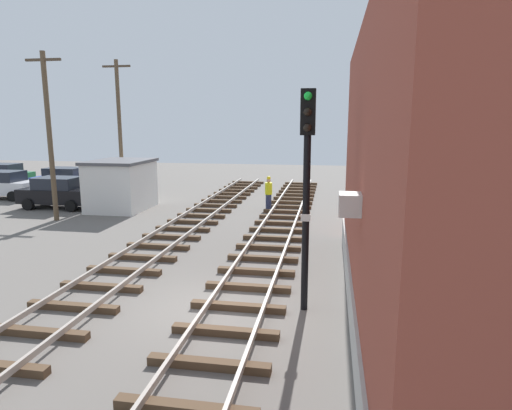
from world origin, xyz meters
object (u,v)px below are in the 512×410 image
parked_car_black (58,192)px  parked_car_green (3,175)px  brick_building (496,177)px  utility_pole_near (49,134)px  track_worker_foreground (269,193)px  parked_car_white (4,184)px  utility_pole_far (120,128)px  signal_mast (307,176)px  control_hut (121,185)px  parked_car_blue (65,180)px

parked_car_black → parked_car_green: size_ratio=1.00×
brick_building → utility_pole_near: (-17.24, 8.49, 0.69)m
utility_pole_near → track_worker_foreground: 11.51m
parked_car_green → parked_car_white: bearing=-50.4°
utility_pole_near → utility_pole_far: bearing=87.4°
signal_mast → utility_pole_far: utility_pole_far is taller
utility_pole_near → track_worker_foreground: (10.05, 4.54, -3.31)m
signal_mast → utility_pole_near: utility_pole_near is taller
control_hut → track_worker_foreground: size_ratio=2.03×
parked_car_blue → utility_pole_far: 6.18m
parked_car_green → utility_pole_near: size_ratio=0.52×
utility_pole_near → track_worker_foreground: utility_pole_near is taller
parked_car_blue → parked_car_green: 6.56m
control_hut → utility_pole_far: utility_pole_far is taller
parked_car_green → utility_pole_near: 14.97m
utility_pole_far → parked_car_black: bearing=-119.1°
utility_pole_far → control_hut: bearing=-64.8°
parked_car_black → utility_pole_far: bearing=60.9°
control_hut → parked_car_white: bearing=167.1°
control_hut → parked_car_green: (-12.82, 6.58, -0.49)m
control_hut → track_worker_foreground: (8.11, 1.38, -0.46)m
control_hut → parked_car_blue: control_hut is taller
parked_car_blue → parked_car_green: size_ratio=1.00×
parked_car_white → parked_car_green: (-3.71, 4.49, 0.00)m
signal_mast → parked_car_white: (-20.01, 13.89, -2.60)m
signal_mast → parked_car_green: signal_mast is taller
parked_car_white → utility_pole_far: bearing=10.7°
brick_building → parked_car_white: brick_building is taller
brick_building → track_worker_foreground: size_ratio=7.77×
parked_car_white → parked_car_green: size_ratio=1.00×
signal_mast → control_hut: size_ratio=1.47×
parked_car_black → parked_car_white: (-5.38, 2.32, 0.00)m
control_hut → utility_pole_near: bearing=-121.6°
parked_car_white → utility_pole_far: 8.39m
parked_car_black → signal_mast: bearing=-38.3°
brick_building → parked_car_white: bearing=150.6°
signal_mast → control_hut: (-10.91, 11.79, -2.11)m
parked_car_black → parked_car_blue: 5.69m
signal_mast → parked_car_white: bearing=145.2°
utility_pole_near → control_hut: bearing=58.4°
control_hut → track_worker_foreground: 8.23m
brick_building → parked_car_green: 33.61m
control_hut → brick_building: bearing=-37.3°
parked_car_blue → utility_pole_far: utility_pole_far is taller
parked_car_white → control_hut: bearing=-12.9°
brick_building → utility_pole_far: 22.75m
parked_car_black → utility_pole_far: size_ratio=0.49×
brick_building → parked_car_black: bearing=149.0°
control_hut → parked_car_green: size_ratio=0.90×
track_worker_foreground → utility_pole_near: bearing=-155.7°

